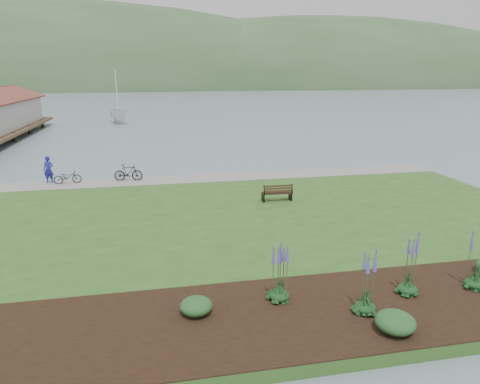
% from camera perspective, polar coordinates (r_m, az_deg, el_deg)
% --- Properties ---
extents(ground, '(600.00, 600.00, 0.00)m').
position_cam_1_polar(ground, '(21.58, -5.34, -3.70)').
color(ground, slate).
rests_on(ground, ground).
extents(lawn, '(34.00, 20.00, 0.40)m').
position_cam_1_polar(lawn, '(19.64, -4.74, -5.07)').
color(lawn, '#2C571E').
rests_on(lawn, ground).
extents(shoreline_path, '(34.00, 2.20, 0.03)m').
position_cam_1_polar(shoreline_path, '(28.05, -6.84, 1.75)').
color(shoreline_path, gray).
rests_on(shoreline_path, lawn).
extents(garden_bed, '(24.00, 4.40, 0.04)m').
position_cam_1_polar(garden_bed, '(13.40, 12.65, -14.95)').
color(garden_bed, black).
rests_on(garden_bed, lawn).
extents(far_hillside, '(580.00, 80.00, 38.00)m').
position_cam_1_polar(far_hillside, '(191.64, -4.71, 13.65)').
color(far_hillside, '#365831').
rests_on(far_hillside, ground).
extents(park_bench, '(1.60, 0.66, 0.98)m').
position_cam_1_polar(park_bench, '(23.10, 4.99, -0.05)').
color(park_bench, black).
rests_on(park_bench, lawn).
extents(person, '(0.82, 0.65, 2.02)m').
position_cam_1_polar(person, '(29.12, -24.20, 2.99)').
color(person, navy).
rests_on(person, lawn).
extents(bicycle_a, '(0.77, 1.70, 0.86)m').
position_cam_1_polar(bicycle_a, '(28.72, -22.02, 1.87)').
color(bicycle_a, black).
rests_on(bicycle_a, lawn).
extents(bicycle_b, '(0.77, 1.85, 1.08)m').
position_cam_1_polar(bicycle_b, '(28.21, -14.68, 2.52)').
color(bicycle_b, black).
rests_on(bicycle_b, lawn).
extents(sailboat, '(11.20, 11.31, 23.44)m').
position_cam_1_polar(sailboat, '(63.97, -15.81, 8.81)').
color(sailboat, silver).
rests_on(sailboat, ground).
extents(echium_0, '(0.62, 0.62, 2.15)m').
position_cam_1_polar(echium_0, '(13.02, 16.57, -12.01)').
color(echium_0, '#143718').
rests_on(echium_0, garden_bed).
extents(echium_1, '(0.62, 0.62, 2.34)m').
position_cam_1_polar(echium_1, '(14.41, 21.71, -9.32)').
color(echium_1, '#143718').
rests_on(echium_1, garden_bed).
extents(echium_2, '(0.62, 0.62, 2.00)m').
position_cam_1_polar(echium_2, '(15.75, 29.07, -8.69)').
color(echium_2, '#143718').
rests_on(echium_2, garden_bed).
extents(echium_4, '(0.62, 0.62, 2.24)m').
position_cam_1_polar(echium_4, '(13.09, 5.36, -10.49)').
color(echium_4, '#143718').
rests_on(echium_4, garden_bed).
extents(shrub_0, '(0.94, 0.94, 0.47)m').
position_cam_1_polar(shrub_0, '(12.79, -5.87, -14.88)').
color(shrub_0, '#1E4C21').
rests_on(shrub_0, garden_bed).
extents(shrub_1, '(1.08, 1.08, 0.54)m').
position_cam_1_polar(shrub_1, '(12.68, 20.00, -15.98)').
color(shrub_1, '#1E4C21').
rests_on(shrub_1, garden_bed).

